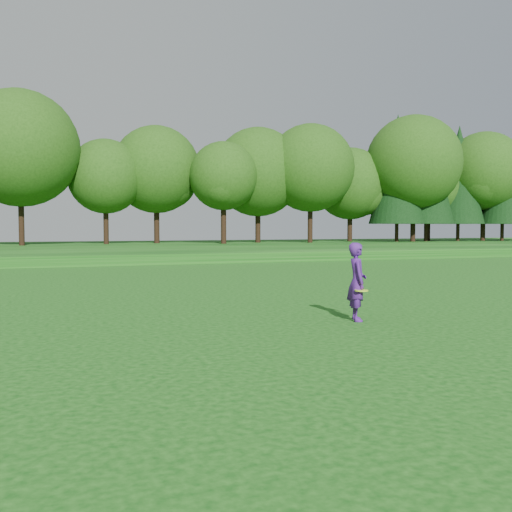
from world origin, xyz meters
name	(u,v)px	position (x,y,z in m)	size (l,w,h in m)	color
ground	(229,320)	(0.00, 0.00, 0.00)	(140.00, 140.00, 0.00)	#0C400D
berm	(102,250)	(0.00, 34.00, 0.30)	(130.00, 30.00, 0.60)	#0C400D
walking_path	(124,264)	(0.00, 20.00, 0.02)	(130.00, 1.60, 0.04)	gray
treeline	(97,156)	(0.00, 38.00, 8.10)	(104.00, 7.00, 15.00)	#1D450F
woman	(357,282)	(2.72, -1.08, 0.89)	(0.61, 0.77, 1.78)	#4E1C7F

